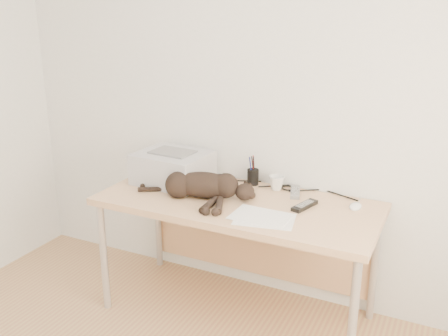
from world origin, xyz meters
The scene contains 11 objects.
wall_back centered at (0.00, 1.75, 1.30)m, with size 3.50×3.50×0.00m, color white.
desk centered at (0.00, 1.48, 0.61)m, with size 1.60×0.70×0.74m.
printer centered at (-0.49, 1.50, 0.84)m, with size 0.45×0.39×0.20m.
papers centered at (0.22, 1.22, 0.74)m, with size 0.36×0.27×0.01m.
cat centered at (-0.21, 1.34, 0.81)m, with size 0.71×0.35×0.16m.
mug centered at (0.14, 1.66, 0.78)m, with size 0.09×0.09×0.09m, color white.
pen_cup centered at (-0.03, 1.68, 0.79)m, with size 0.07×0.07×0.18m.
remote_grey centered at (0.26, 1.64, 0.75)m, with size 0.05×0.19×0.02m, color slate.
remote_black centered at (0.38, 1.46, 0.75)m, with size 0.05×0.19×0.02m, color black.
mouse centered at (0.63, 1.58, 0.76)m, with size 0.07×0.11×0.04m, color white.
cable_tangle centered at (0.00, 1.70, 0.75)m, with size 1.36×0.09×0.01m, color black, non-canonical shape.
Camera 1 is at (1.08, -1.03, 1.81)m, focal length 40.00 mm.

